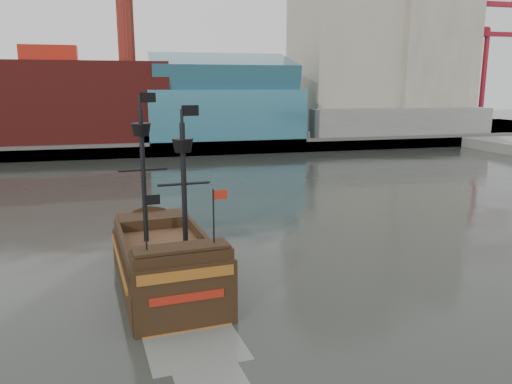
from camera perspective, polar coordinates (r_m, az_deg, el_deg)
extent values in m
plane|color=#262924|center=(33.27, 2.44, -10.58)|extent=(400.00, 400.00, 0.00)
cube|color=slate|center=(122.22, -10.39, 6.37)|extent=(220.00, 60.00, 2.00)
cube|color=#4C4C49|center=(92.98, -8.96, 4.85)|extent=(220.00, 1.00, 2.60)
cube|color=maroon|center=(102.18, -22.22, 9.37)|extent=(42.00, 18.00, 15.00)
cube|color=#2E677A|center=(101.30, -3.81, 8.80)|extent=(30.00, 16.00, 10.00)
cube|color=#A9A38C|center=(120.45, 9.96, 17.75)|extent=(20.00, 22.00, 46.00)
cube|color=#B0A894|center=(125.14, 18.48, 15.27)|extent=(18.00, 18.00, 38.00)
cube|color=#A9A38C|center=(140.28, 10.90, 18.12)|extent=(24.00, 20.00, 52.00)
cube|color=slate|center=(111.39, 16.37, 7.61)|extent=(40.00, 6.00, 6.00)
cylinder|color=maroon|center=(104.42, -14.82, 20.10)|extent=(3.20, 3.20, 22.00)
cube|color=#2E677A|center=(101.15, -3.88, 13.33)|extent=(28.00, 14.94, 8.78)
cube|color=slate|center=(141.65, 23.53, 7.35)|extent=(4.00, 4.00, 3.00)
cylinder|color=maroon|center=(141.44, 24.04, 13.20)|extent=(1.40, 1.40, 32.00)
cube|color=maroon|center=(147.08, 26.80, 18.57)|extent=(20.00, 1.20, 1.20)
cube|color=maroon|center=(140.96, 23.58, 19.39)|extent=(5.00, 2.50, 2.50)
cube|color=slate|center=(155.67, 24.19, 7.64)|extent=(4.00, 4.00, 3.00)
cylinder|color=maroon|center=(155.41, 24.57, 11.86)|extent=(1.40, 1.40, 26.00)
cube|color=maroon|center=(159.54, 26.57, 15.81)|extent=(16.00, 1.20, 1.20)
cube|color=maroon|center=(154.19, 24.07, 16.39)|extent=(5.00, 2.50, 2.50)
cube|color=black|center=(33.88, -10.34, -9.09)|extent=(6.86, 14.09, 2.96)
cube|color=#4A311B|center=(33.33, -10.44, -6.45)|extent=(6.17, 12.68, 0.34)
cube|color=black|center=(38.39, -11.81, -3.40)|extent=(5.05, 3.14, 1.14)
cube|color=black|center=(27.55, -8.47, -8.52)|extent=(5.54, 2.28, 2.05)
cube|color=black|center=(27.30, -7.90, -12.83)|extent=(5.57, 0.77, 4.55)
cube|color=#93561C|center=(26.44, -7.95, -9.40)|extent=(5.10, 0.54, 0.57)
cube|color=maroon|center=(26.93, -7.87, -11.87)|extent=(3.97, 0.44, 0.45)
cylinder|color=black|center=(33.72, -12.74, 1.75)|extent=(0.34, 0.34, 8.87)
cylinder|color=black|center=(30.44, -8.22, 0.17)|extent=(0.34, 0.34, 8.18)
cone|color=black|center=(33.32, -12.99, 6.95)|extent=(1.35, 1.35, 0.80)
cone|color=black|center=(30.00, -8.38, 5.27)|extent=(1.35, 1.35, 0.80)
cube|color=black|center=(33.27, -12.27, 10.51)|extent=(1.02, 0.12, 0.63)
cube|color=black|center=(29.93, -7.53, 9.22)|extent=(1.02, 0.12, 0.63)
cube|color=gray|center=(26.25, -6.91, -17.21)|extent=(5.17, 4.50, 0.02)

